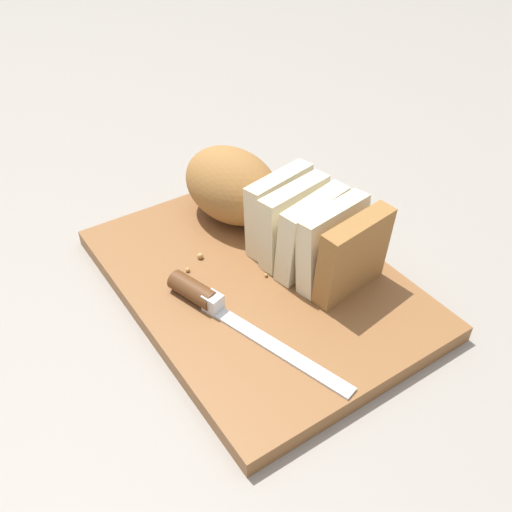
# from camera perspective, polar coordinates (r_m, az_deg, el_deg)

# --- Properties ---
(ground_plane) EXTENTS (3.00, 3.00, 0.00)m
(ground_plane) POSITION_cam_1_polar(r_m,az_deg,el_deg) (0.72, 0.00, -3.19)
(ground_plane) COLOR gray
(cutting_board) EXTENTS (0.43, 0.32, 0.02)m
(cutting_board) POSITION_cam_1_polar(r_m,az_deg,el_deg) (0.71, 0.00, -2.55)
(cutting_board) COLOR brown
(cutting_board) RESTS_ON ground_plane
(bread_loaf) EXTENTS (0.31, 0.14, 0.10)m
(bread_loaf) POSITION_cam_1_polar(r_m,az_deg,el_deg) (0.74, 0.95, 5.11)
(bread_loaf) COLOR #996633
(bread_loaf) RESTS_ON cutting_board
(bread_knife) EXTENTS (0.25, 0.08, 0.02)m
(bread_knife) POSITION_cam_1_polar(r_m,az_deg,el_deg) (0.66, -4.63, -4.54)
(bread_knife) COLOR silver
(bread_knife) RESTS_ON cutting_board
(crumb_near_knife) EXTENTS (0.00, 0.00, 0.00)m
(crumb_near_knife) POSITION_cam_1_polar(r_m,az_deg,el_deg) (0.71, 1.10, -1.54)
(crumb_near_knife) COLOR tan
(crumb_near_knife) RESTS_ON cutting_board
(crumb_near_loaf) EXTENTS (0.00, 0.00, 0.00)m
(crumb_near_loaf) POSITION_cam_1_polar(r_m,az_deg,el_deg) (0.70, 1.01, -1.92)
(crumb_near_loaf) COLOR tan
(crumb_near_loaf) RESTS_ON cutting_board
(crumb_stray_left) EXTENTS (0.01, 0.01, 0.01)m
(crumb_stray_left) POSITION_cam_1_polar(r_m,az_deg,el_deg) (0.73, -5.59, 0.01)
(crumb_stray_left) COLOR tan
(crumb_stray_left) RESTS_ON cutting_board
(crumb_stray_right) EXTENTS (0.01, 0.01, 0.01)m
(crumb_stray_right) POSITION_cam_1_polar(r_m,az_deg,el_deg) (0.71, -6.83, -1.39)
(crumb_stray_right) COLOR tan
(crumb_stray_right) RESTS_ON cutting_board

